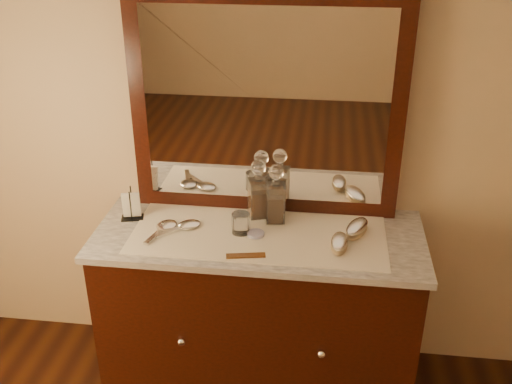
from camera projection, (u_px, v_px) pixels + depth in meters
The scene contains 18 objects.
dresser_cabinet at pixel (259, 313), 2.76m from camera, with size 1.40×0.55×0.82m, color black.
dresser_plinth at pixel (259, 373), 2.93m from camera, with size 1.46×0.59×0.08m, color black.
knob_left at pixel (182, 342), 2.53m from camera, with size 0.04×0.04×0.04m, color silver.
knob_right at pixel (321, 354), 2.46m from camera, with size 0.04×0.04×0.04m, color silver.
marble_top at pixel (259, 236), 2.57m from camera, with size 1.44×0.59×0.03m, color white.
mirror_frame at pixel (266, 106), 2.56m from camera, with size 1.20×0.08×1.00m, color black.
mirror_glass at pixel (265, 108), 2.53m from camera, with size 1.06×0.01×0.86m, color white.
lace_runner at pixel (258, 235), 2.55m from camera, with size 1.10×0.45×0.00m, color silver.
pin_dish at pixel (256, 234), 2.54m from camera, with size 0.07×0.07×0.01m, color white.
comb at pixel (246, 256), 2.39m from camera, with size 0.16×0.03×0.01m, color brown.
napkin_rack at pixel (131, 207), 2.66m from camera, with size 0.11×0.08×0.15m.
decanter_left at pixel (258, 195), 2.65m from camera, with size 0.11×0.11×0.28m.
decanter_right at pixel (276, 200), 2.61m from camera, with size 0.09×0.09×0.27m.
brush_near at pixel (339, 243), 2.44m from camera, with size 0.08×0.16×0.04m.
brush_far at pixel (357, 229), 2.54m from camera, with size 0.13×0.19×0.05m.
hand_mirror_outer at pixel (164, 227), 2.58m from camera, with size 0.12×0.23×0.02m.
hand_mirror_inner at pixel (185, 226), 2.59m from camera, with size 0.20×0.19×0.02m.
tumblers at pixel (241, 223), 2.54m from camera, with size 0.08×0.08×0.09m.
Camera 1 is at (0.27, -0.24, 2.16)m, focal length 41.20 mm.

